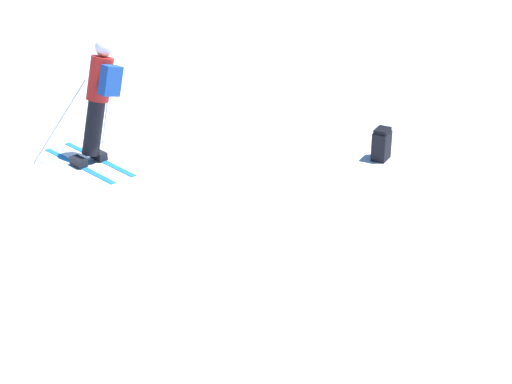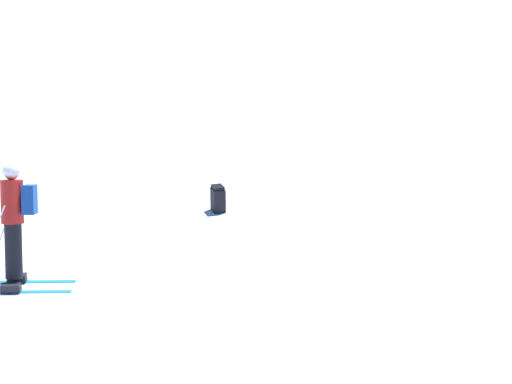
% 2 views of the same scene
% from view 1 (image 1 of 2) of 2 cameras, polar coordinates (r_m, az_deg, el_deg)
% --- Properties ---
extents(ground_plane, '(300.00, 300.00, 0.00)m').
position_cam_1_polar(ground_plane, '(14.31, -7.48, 4.07)').
color(ground_plane, white).
extents(skier, '(1.29, 1.83, 1.89)m').
position_cam_1_polar(skier, '(12.95, -10.42, 6.48)').
color(skier, '#1E7AC6').
rests_on(skier, ground).
extents(spare_backpack, '(0.30, 0.23, 0.50)m').
position_cam_1_polar(spare_backpack, '(13.14, 8.37, 3.17)').
color(spare_backpack, black).
rests_on(spare_backpack, ground).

